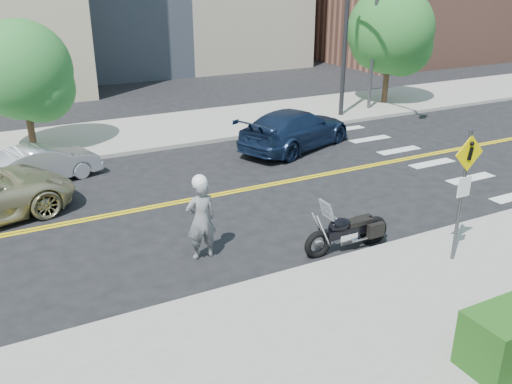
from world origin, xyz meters
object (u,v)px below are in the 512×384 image
at_px(parked_car_silver, 42,164).
at_px(pedestrian_sign, 464,184).
at_px(motorcyclist, 201,217).
at_px(parked_car_blue, 295,129).
at_px(motorcycle, 348,223).

bearing_deg(parked_car_silver, pedestrian_sign, -158.37).
bearing_deg(motorcyclist, parked_car_blue, -134.05).
height_order(pedestrian_sign, parked_car_blue, pedestrian_sign).
distance_m(pedestrian_sign, motorcyclist, 5.77).
distance_m(pedestrian_sign, parked_car_blue, 9.50).
xyz_separation_m(motorcycle, parked_car_blue, (3.17, 7.58, 0.05)).
distance_m(motorcycle, parked_car_silver, 9.98).
distance_m(motorcyclist, parked_car_blue, 9.02).
relative_size(motorcycle, parked_car_blue, 0.44).
bearing_deg(parked_car_blue, motorcycle, 135.53).
bearing_deg(parked_car_silver, motorcyclist, -175.07).
height_order(motorcyclist, motorcycle, motorcyclist).
xyz_separation_m(pedestrian_sign, motorcyclist, (-4.88, 2.94, -0.94)).
xyz_separation_m(motorcycle, parked_car_silver, (-5.79, 8.13, -0.09)).
bearing_deg(motorcycle, motorcyclist, 159.74).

